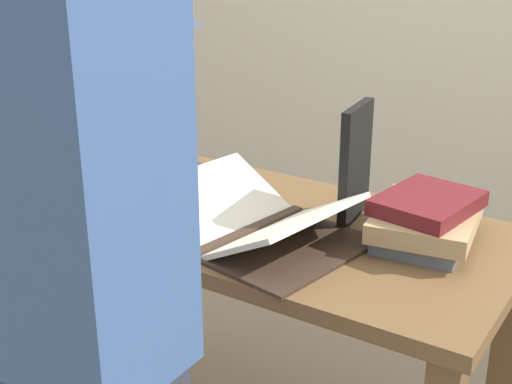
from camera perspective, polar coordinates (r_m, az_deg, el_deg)
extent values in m
cube|color=brown|center=(1.68, -0.23, -2.50)|extent=(1.21, 0.58, 0.03)
cube|color=brown|center=(2.04, -17.65, -11.10)|extent=(0.06, 0.06, 0.73)
cube|color=brown|center=(2.32, -8.56, -6.06)|extent=(0.06, 0.06, 0.73)
cube|color=brown|center=(1.88, 19.01, -14.29)|extent=(0.06, 0.06, 0.73)
cube|color=#38281E|center=(1.56, -0.47, -3.18)|extent=(0.08, 0.33, 0.02)
cube|color=#38281E|center=(1.65, -3.62, -2.15)|extent=(0.28, 0.37, 0.01)
cube|color=#38281E|center=(1.49, 3.02, -4.72)|extent=(0.28, 0.37, 0.01)
cube|color=silver|center=(1.62, -3.20, -0.68)|extent=(0.25, 0.35, 0.11)
cube|color=silver|center=(1.48, 2.51, -2.74)|extent=(0.25, 0.35, 0.11)
cube|color=slate|center=(1.58, 13.34, -3.35)|extent=(0.20, 0.26, 0.03)
cube|color=tan|center=(1.56, 13.45, -2.14)|extent=(0.24, 0.29, 0.04)
cube|color=maroon|center=(1.55, 13.57, -0.85)|extent=(0.20, 0.24, 0.03)
cube|color=black|center=(1.63, 7.96, 2.32)|extent=(0.04, 0.16, 0.27)
cylinder|color=tan|center=(1.90, -6.56, 1.15)|extent=(0.15, 0.15, 0.02)
cylinder|color=tan|center=(1.84, -6.83, 7.07)|extent=(0.02, 0.02, 0.39)
cone|color=#333847|center=(1.80, -7.15, 14.17)|extent=(0.18, 0.18, 0.07)
cylinder|color=#28282D|center=(1.74, -5.45, 0.61)|extent=(0.08, 0.08, 0.09)
torus|color=#28282D|center=(1.79, -5.05, 1.13)|extent=(0.03, 0.05, 0.05)
cube|color=#38568E|center=(0.97, -16.95, 5.05)|extent=(0.36, 0.20, 0.68)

